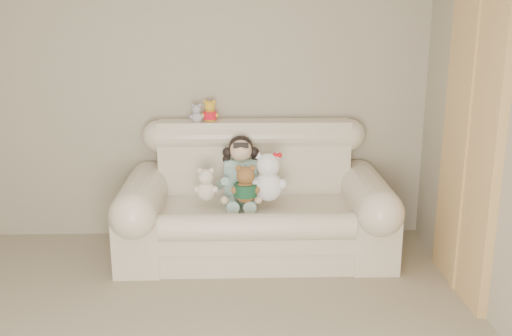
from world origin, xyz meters
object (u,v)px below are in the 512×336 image
object	(u,v)px
sofa	(256,194)
white_cat	(268,172)
cream_teddy	(206,181)
seated_child	(241,169)
brown_teddy	(246,180)

from	to	relation	value
sofa	white_cat	xyz separation A→B (m)	(0.09, -0.11, 0.21)
sofa	cream_teddy	size ratio (longest dim) A/B	7.00
sofa	seated_child	distance (m)	0.22
sofa	cream_teddy	xyz separation A→B (m)	(-0.38, -0.10, 0.14)
brown_teddy	white_cat	xyz separation A→B (m)	(0.17, 0.05, 0.05)
sofa	white_cat	size ratio (longest dim) A/B	4.69
seated_child	brown_teddy	size ratio (longest dim) A/B	1.59
seated_child	brown_teddy	bearing A→B (deg)	-78.71
brown_teddy	seated_child	bearing A→B (deg)	74.93
brown_teddy	cream_teddy	world-z (taller)	brown_teddy
cream_teddy	seated_child	bearing A→B (deg)	17.31
sofa	seated_child	xyz separation A→B (m)	(-0.11, 0.08, 0.18)
brown_teddy	white_cat	size ratio (longest dim) A/B	0.76
brown_teddy	cream_teddy	size ratio (longest dim) A/B	1.13
sofa	white_cat	distance (m)	0.25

